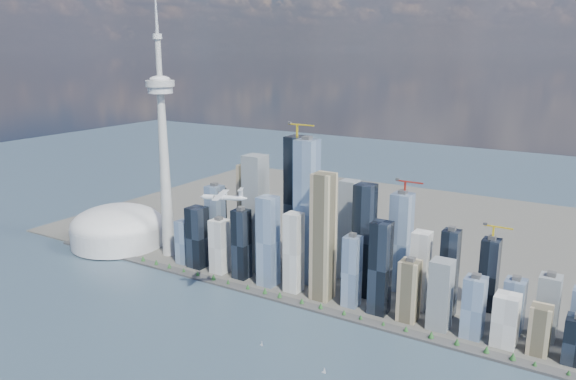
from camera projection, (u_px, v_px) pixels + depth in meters
The scene contains 10 objects.
ground at pixel (174, 365), 766.06m from camera, with size 4000.00×4000.00×0.00m, color #2E4251.
seawall at pixel (274, 297), 971.92m from camera, with size 1100.00×22.00×4.00m, color #383838.
land at pixel (376, 229), 1343.47m from camera, with size 1400.00×900.00×3.00m, color #4C4C47.
shoreline_trees at pixel (274, 293), 970.27m from camera, with size 960.53×7.20×8.80m.
skyscraper_cluster at pixel (328, 242), 992.09m from camera, with size 736.00×142.00×284.36m.
needle_tower at pixel (163, 144), 1117.40m from camera, with size 56.00×56.00×550.50m.
dome_stadium at pixel (118, 228), 1228.24m from camera, with size 200.00×200.00×86.00m.
airplane at pixel (223, 197), 834.04m from camera, with size 69.23×62.09×17.65m.
sailboat_west at pixel (324, 371), 746.51m from camera, with size 6.73×2.53×9.29m.
sailboat_east at pixel (262, 344), 815.90m from camera, with size 5.90×2.79×8.19m.
Camera 1 is at (492.78, -500.55, 418.72)m, focal length 35.00 mm.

